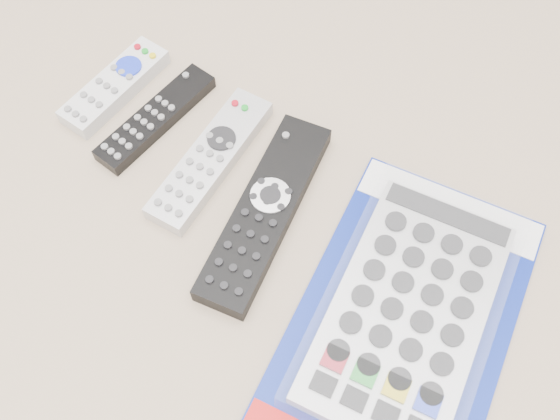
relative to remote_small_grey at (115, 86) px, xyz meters
The scene contains 5 objects.
remote_small_grey is the anchor object (origin of this frame).
remote_slim_black 0.08m from the remote_small_grey, ahead, with size 0.06×0.18×0.02m.
remote_silver_dvd 0.17m from the remote_small_grey, ahead, with size 0.06×0.21×0.02m.
remote_large_black 0.27m from the remote_small_grey, 10.40° to the right, with size 0.10×0.26×0.03m.
jumbo_remote_packaged 0.47m from the remote_small_grey, ahead, with size 0.26×0.38×0.05m.
Camera 1 is at (0.23, -0.29, 0.64)m, focal length 40.00 mm.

